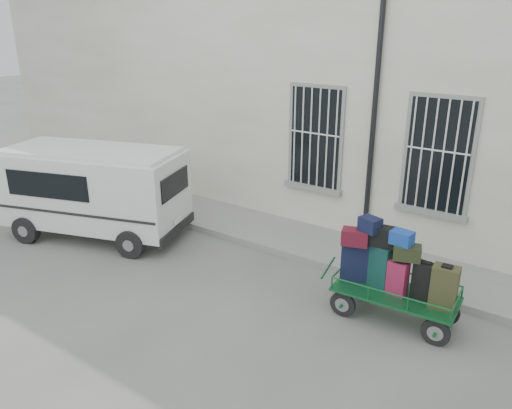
{
  "coord_description": "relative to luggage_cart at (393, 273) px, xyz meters",
  "views": [
    {
      "loc": [
        4.84,
        -6.74,
        4.72
      ],
      "look_at": [
        -0.63,
        1.0,
        1.21
      ],
      "focal_mm": 35.0,
      "sensor_mm": 36.0,
      "label": 1
    }
  ],
  "objects": [
    {
      "name": "ground",
      "position": [
        -2.49,
        -0.46,
        -0.85
      ],
      "size": [
        80.0,
        80.0,
        0.0
      ],
      "primitive_type": "plane",
      "color": "#61615C",
      "rests_on": "ground"
    },
    {
      "name": "van",
      "position": [
        -6.82,
        -0.57,
        0.33
      ],
      "size": [
        4.4,
        2.91,
        2.06
      ],
      "rotation": [
        0.0,
        0.0,
        0.33
      ],
      "color": "white",
      "rests_on": "ground"
    },
    {
      "name": "luggage_cart",
      "position": [
        0.0,
        0.0,
        0.0
      ],
      "size": [
        2.35,
        1.0,
        1.72
      ],
      "rotation": [
        0.0,
        0.0,
        0.05
      ],
      "color": "black",
      "rests_on": "ground"
    },
    {
      "name": "sidewalk",
      "position": [
        -2.49,
        1.74,
        -0.78
      ],
      "size": [
        24.0,
        1.7,
        0.15
      ],
      "primitive_type": "cube",
      "color": "gray",
      "rests_on": "ground"
    },
    {
      "name": "building",
      "position": [
        -2.49,
        5.04,
        2.15
      ],
      "size": [
        24.0,
        5.15,
        6.0
      ],
      "color": "beige",
      "rests_on": "ground"
    }
  ]
}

